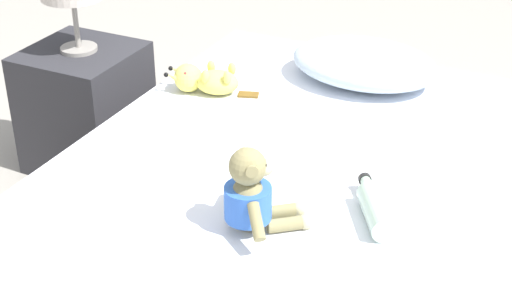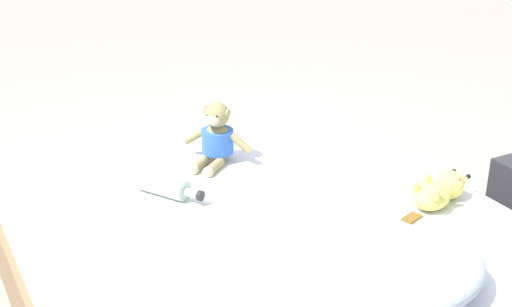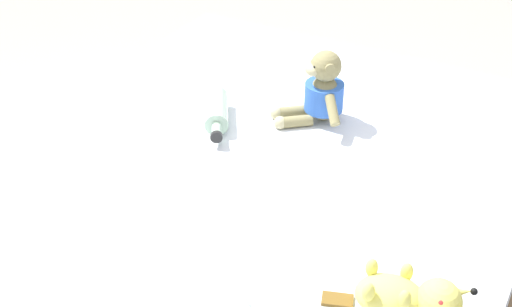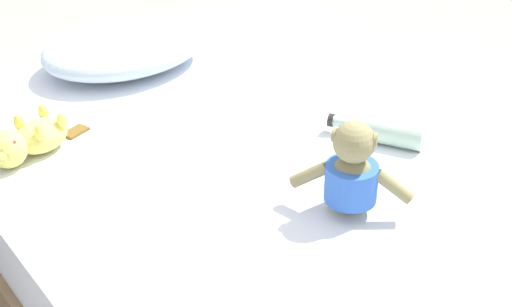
{
  "view_description": "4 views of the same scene",
  "coord_description": "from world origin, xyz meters",
  "px_view_note": "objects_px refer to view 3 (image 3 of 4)",
  "views": [
    {
      "loc": [
        0.71,
        -1.85,
        1.65
      ],
      "look_at": [
        -0.16,
        -0.09,
        0.53
      ],
      "focal_mm": 55.86,
      "sensor_mm": 36.0,
      "label": 1
    },
    {
      "loc": [
        0.96,
        1.86,
        1.56
      ],
      "look_at": [
        -0.1,
        -0.12,
        0.57
      ],
      "focal_mm": 48.8,
      "sensor_mm": 36.0,
      "label": 2
    },
    {
      "loc": [
        -0.77,
        1.4,
        1.57
      ],
      "look_at": [
        0.0,
        0.0,
        0.51
      ],
      "focal_mm": 48.0,
      "sensor_mm": 36.0,
      "label": 3
    },
    {
      "loc": [
        -1.1,
        -1.41,
        1.52
      ],
      "look_at": [
        -0.13,
        -0.08,
        0.51
      ],
      "focal_mm": 54.96,
      "sensor_mm": 36.0,
      "label": 4
    }
  ],
  "objects_px": {
    "plush_monkey": "(321,92)",
    "plush_yellow_creature": "(410,297)",
    "bed": "(256,231)",
    "glass_bottle": "(217,112)"
  },
  "relations": [
    {
      "from": "plush_monkey",
      "to": "plush_yellow_creature",
      "type": "xyz_separation_m",
      "value": [
        -0.51,
        0.66,
        -0.05
      ]
    },
    {
      "from": "bed",
      "to": "plush_yellow_creature",
      "type": "bearing_deg",
      "value": 149.69
    },
    {
      "from": "bed",
      "to": "plush_yellow_creature",
      "type": "height_order",
      "value": "plush_yellow_creature"
    },
    {
      "from": "plush_monkey",
      "to": "plush_yellow_creature",
      "type": "height_order",
      "value": "plush_monkey"
    },
    {
      "from": "bed",
      "to": "glass_bottle",
      "type": "bearing_deg",
      "value": -35.51
    },
    {
      "from": "plush_monkey",
      "to": "plush_yellow_creature",
      "type": "relative_size",
      "value": 0.78
    },
    {
      "from": "bed",
      "to": "glass_bottle",
      "type": "height_order",
      "value": "glass_bottle"
    },
    {
      "from": "bed",
      "to": "plush_monkey",
      "type": "relative_size",
      "value": 7.27
    },
    {
      "from": "plush_monkey",
      "to": "plush_yellow_creature",
      "type": "distance_m",
      "value": 0.84
    },
    {
      "from": "plush_yellow_creature",
      "to": "plush_monkey",
      "type": "bearing_deg",
      "value": -52.34
    }
  ]
}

